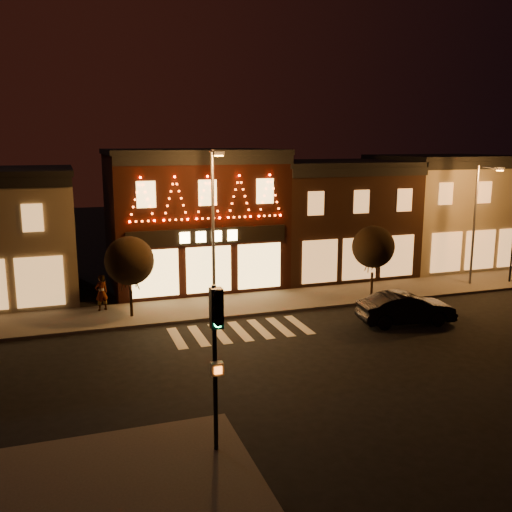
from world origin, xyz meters
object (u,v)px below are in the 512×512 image
streetlamp_mid (214,217)px  pedestrian (101,293)px  dark_sedan (406,308)px  traffic_signal_near (216,337)px

streetlamp_mid → pedestrian: (-5.65, 1.50, -3.87)m
streetlamp_mid → dark_sedan: bearing=-34.9°
dark_sedan → traffic_signal_near: bearing=133.6°
traffic_signal_near → dark_sedan: traffic_signal_near is taller
traffic_signal_near → streetlamp_mid: streetlamp_mid is taller
streetlamp_mid → dark_sedan: (8.26, -5.08, -4.19)m
pedestrian → traffic_signal_near: bearing=73.6°
traffic_signal_near → pedestrian: 15.57m
dark_sedan → pedestrian: pedestrian is taller
traffic_signal_near → streetlamp_mid: bearing=76.3°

